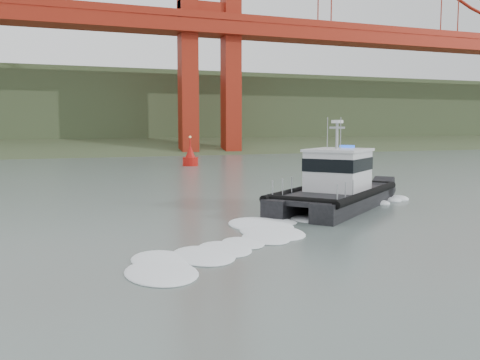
% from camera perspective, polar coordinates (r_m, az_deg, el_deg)
% --- Properties ---
extents(ground, '(400.00, 400.00, 0.00)m').
position_cam_1_polar(ground, '(18.94, 3.71, -9.89)').
color(ground, '#52625D').
rests_on(ground, ground).
extents(headlands, '(500.00, 105.36, 27.12)m').
position_cam_1_polar(headlands, '(142.25, -18.18, 6.33)').
color(headlands, '#3B4E2C').
rests_on(headlands, ground).
extents(patrol_boat, '(11.75, 10.54, 5.65)m').
position_cam_1_polar(patrol_boat, '(33.74, 10.19, -0.57)').
color(patrol_boat, black).
rests_on(patrol_boat, ground).
extents(nav_buoy, '(1.94, 1.94, 4.03)m').
position_cam_1_polar(nav_buoy, '(68.32, -5.32, 2.41)').
color(nav_buoy, '#B4110C').
rests_on(nav_buoy, ground).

